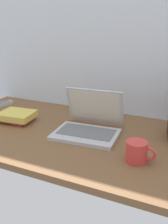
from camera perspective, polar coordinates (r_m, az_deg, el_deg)
The scene contains 5 objects.
desk at distance 1.31m, azimuth -0.56°, elevation -5.49°, with size 1.60×0.76×0.03m.
laptop at distance 1.31m, azimuth 1.11°, elevation -2.65°, with size 0.33×0.31×0.21m.
coffee_mug at distance 1.07m, azimuth 11.51°, elevation -8.48°, with size 0.12×0.09×0.09m.
remote_control_near at distance 1.80m, azimuth -17.59°, elevation 1.56°, with size 0.09×0.17×0.02m.
book_stack at distance 1.50m, azimuth -14.40°, elevation -0.90°, with size 0.20×0.17×0.05m.
Camera 1 is at (0.52, -1.07, 0.57)m, focal length 41.91 mm.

